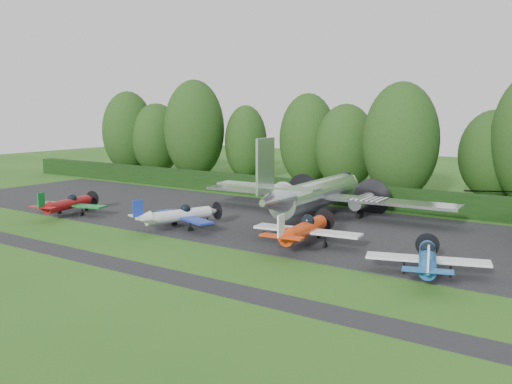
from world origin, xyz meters
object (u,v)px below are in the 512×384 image
Objects in this scene: light_plane_white at (179,215)px; light_plane_blue at (428,258)px; light_plane_orange at (304,229)px; transport_plane at (315,194)px; light_plane_red at (68,204)px.

light_plane_white is 19.80m from light_plane_blue.
light_plane_white reaches higher than light_plane_blue.
light_plane_orange is at bearing -15.63° from light_plane_white.
light_plane_white is at bearing -119.11° from transport_plane.
light_plane_orange reaches higher than light_plane_blue.
transport_plane is 17.62m from light_plane_blue.
light_plane_blue is (31.28, -0.02, 0.03)m from light_plane_red.
light_plane_white is (-6.37, -10.00, -0.97)m from transport_plane.
light_plane_red is 31.28m from light_plane_blue.
light_plane_red is 11.62m from light_plane_white.
light_plane_white is at bearing -165.79° from light_plane_blue.
light_plane_orange is at bearing -174.63° from light_plane_blue.
light_plane_blue is (19.75, -1.42, -0.03)m from light_plane_white.
transport_plane is 2.93× the size of light_plane_orange.
light_plane_blue is at bearing -5.70° from light_plane_orange.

